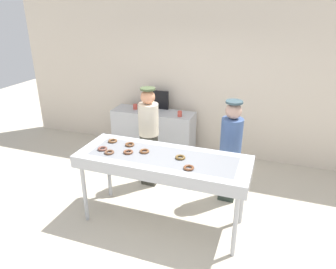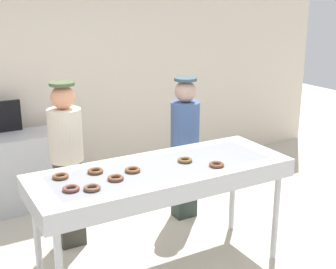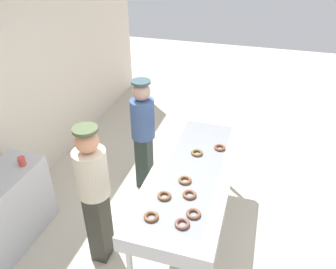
{
  "view_description": "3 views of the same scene",
  "coord_description": "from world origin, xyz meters",
  "px_view_note": "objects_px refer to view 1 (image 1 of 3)",
  "views": [
    {
      "loc": [
        1.26,
        -3.34,
        2.8
      ],
      "look_at": [
        -0.04,
        0.32,
        1.17
      ],
      "focal_mm": 33.51,
      "sensor_mm": 36.0,
      "label": 1
    },
    {
      "loc": [
        -1.71,
        -3.12,
        2.38
      ],
      "look_at": [
        0.19,
        0.25,
        1.2
      ],
      "focal_mm": 48.39,
      "sensor_mm": 36.0,
      "label": 2
    },
    {
      "loc": [
        -2.73,
        -0.55,
        3.09
      ],
      "look_at": [
        0.21,
        0.34,
        1.22
      ],
      "focal_mm": 35.4,
      "sensor_mm": 36.0,
      "label": 3
    }
  ],
  "objects_px": {
    "chocolate_donut_4": "(130,144)",
    "paper_cup_0": "(149,106)",
    "fryer_conveyor": "(163,162)",
    "chocolate_donut_0": "(128,152)",
    "worker_baker": "(231,147)",
    "chocolate_donut_7": "(180,157)",
    "prep_counter": "(153,133)",
    "paper_cup_3": "(141,105)",
    "chocolate_donut_1": "(144,151)",
    "menu_display": "(157,99)",
    "paper_cup_1": "(135,107)",
    "paper_cup_2": "(180,114)",
    "chocolate_donut_2": "(102,149)",
    "chocolate_donut_5": "(113,141)",
    "chocolate_donut_6": "(109,152)",
    "chocolate_donut_3": "(189,168)",
    "worker_assistant": "(149,133)"
  },
  "relations": [
    {
      "from": "chocolate_donut_4",
      "to": "paper_cup_0",
      "type": "relative_size",
      "value": 1.26
    },
    {
      "from": "fryer_conveyor",
      "to": "chocolate_donut_0",
      "type": "relative_size",
      "value": 17.32
    },
    {
      "from": "worker_baker",
      "to": "paper_cup_0",
      "type": "xyz_separation_m",
      "value": [
        -1.82,
        1.25,
        0.06
      ]
    },
    {
      "from": "chocolate_donut_7",
      "to": "worker_baker",
      "type": "xyz_separation_m",
      "value": [
        0.51,
        0.83,
        -0.14
      ]
    },
    {
      "from": "prep_counter",
      "to": "paper_cup_3",
      "type": "xyz_separation_m",
      "value": [
        -0.32,
        0.15,
        0.49
      ]
    },
    {
      "from": "chocolate_donut_7",
      "to": "paper_cup_0",
      "type": "height_order",
      "value": "chocolate_donut_7"
    },
    {
      "from": "chocolate_donut_1",
      "to": "chocolate_donut_7",
      "type": "bearing_deg",
      "value": -1.21
    },
    {
      "from": "chocolate_donut_4",
      "to": "paper_cup_3",
      "type": "bearing_deg",
      "value": 110.12
    },
    {
      "from": "paper_cup_0",
      "to": "paper_cup_3",
      "type": "height_order",
      "value": "same"
    },
    {
      "from": "prep_counter",
      "to": "chocolate_donut_0",
      "type": "bearing_deg",
      "value": -76.65
    },
    {
      "from": "menu_display",
      "to": "fryer_conveyor",
      "type": "bearing_deg",
      "value": -66.62
    },
    {
      "from": "paper_cup_1",
      "to": "chocolate_donut_0",
      "type": "bearing_deg",
      "value": -67.11
    },
    {
      "from": "chocolate_donut_7",
      "to": "paper_cup_0",
      "type": "xyz_separation_m",
      "value": [
        -1.31,
        2.08,
        -0.09
      ]
    },
    {
      "from": "worker_baker",
      "to": "paper_cup_2",
      "type": "distance_m",
      "value": 1.5
    },
    {
      "from": "chocolate_donut_1",
      "to": "menu_display",
      "type": "relative_size",
      "value": 0.27
    },
    {
      "from": "chocolate_donut_7",
      "to": "worker_baker",
      "type": "relative_size",
      "value": 0.08
    },
    {
      "from": "chocolate_donut_4",
      "to": "chocolate_donut_7",
      "type": "distance_m",
      "value": 0.78
    },
    {
      "from": "chocolate_donut_2",
      "to": "paper_cup_1",
      "type": "bearing_deg",
      "value": 103.45
    },
    {
      "from": "chocolate_donut_2",
      "to": "chocolate_donut_7",
      "type": "distance_m",
      "value": 1.06
    },
    {
      "from": "chocolate_donut_5",
      "to": "chocolate_donut_6",
      "type": "height_order",
      "value": "same"
    },
    {
      "from": "chocolate_donut_6",
      "to": "paper_cup_0",
      "type": "relative_size",
      "value": 1.26
    },
    {
      "from": "chocolate_donut_2",
      "to": "chocolate_donut_3",
      "type": "height_order",
      "value": "same"
    },
    {
      "from": "chocolate_donut_2",
      "to": "paper_cup_2",
      "type": "relative_size",
      "value": 1.26
    },
    {
      "from": "chocolate_donut_5",
      "to": "prep_counter",
      "type": "height_order",
      "value": "chocolate_donut_5"
    },
    {
      "from": "fryer_conveyor",
      "to": "chocolate_donut_5",
      "type": "bearing_deg",
      "value": 167.64
    },
    {
      "from": "chocolate_donut_5",
      "to": "paper_cup_3",
      "type": "xyz_separation_m",
      "value": [
        -0.44,
        1.94,
        -0.09
      ]
    },
    {
      "from": "chocolate_donut_2",
      "to": "chocolate_donut_4",
      "type": "distance_m",
      "value": 0.37
    },
    {
      "from": "chocolate_donut_2",
      "to": "chocolate_donut_5",
      "type": "height_order",
      "value": "same"
    },
    {
      "from": "chocolate_donut_3",
      "to": "chocolate_donut_5",
      "type": "distance_m",
      "value": 1.28
    },
    {
      "from": "chocolate_donut_0",
      "to": "chocolate_donut_1",
      "type": "relative_size",
      "value": 1.0
    },
    {
      "from": "menu_display",
      "to": "chocolate_donut_7",
      "type": "bearing_deg",
      "value": -61.54
    },
    {
      "from": "prep_counter",
      "to": "chocolate_donut_4",
      "type": "bearing_deg",
      "value": -77.64
    },
    {
      "from": "chocolate_donut_2",
      "to": "paper_cup_1",
      "type": "height_order",
      "value": "chocolate_donut_2"
    },
    {
      "from": "chocolate_donut_7",
      "to": "paper_cup_1",
      "type": "bearing_deg",
      "value": 128.27
    },
    {
      "from": "worker_assistant",
      "to": "paper_cup_2",
      "type": "distance_m",
      "value": 1.01
    },
    {
      "from": "chocolate_donut_6",
      "to": "menu_display",
      "type": "height_order",
      "value": "menu_display"
    },
    {
      "from": "chocolate_donut_1",
      "to": "chocolate_donut_3",
      "type": "height_order",
      "value": "same"
    },
    {
      "from": "worker_assistant",
      "to": "menu_display",
      "type": "relative_size",
      "value": 3.39
    },
    {
      "from": "chocolate_donut_6",
      "to": "menu_display",
      "type": "relative_size",
      "value": 0.27
    },
    {
      "from": "fryer_conveyor",
      "to": "paper_cup_0",
      "type": "relative_size",
      "value": 21.77
    },
    {
      "from": "worker_baker",
      "to": "paper_cup_2",
      "type": "relative_size",
      "value": 15.43
    },
    {
      "from": "paper_cup_0",
      "to": "paper_cup_3",
      "type": "xyz_separation_m",
      "value": [
        -0.18,
        0.03,
        0.0
      ]
    },
    {
      "from": "paper_cup_3",
      "to": "chocolate_donut_5",
      "type": "bearing_deg",
      "value": -77.2
    },
    {
      "from": "worker_baker",
      "to": "paper_cup_2",
      "type": "xyz_separation_m",
      "value": [
        -1.1,
        1.02,
        0.06
      ]
    },
    {
      "from": "chocolate_donut_6",
      "to": "paper_cup_1",
      "type": "height_order",
      "value": "chocolate_donut_6"
    },
    {
      "from": "paper_cup_1",
      "to": "worker_assistant",
      "type": "bearing_deg",
      "value": -55.72
    },
    {
      "from": "paper_cup_0",
      "to": "menu_display",
      "type": "xyz_separation_m",
      "value": [
        0.15,
        0.08,
        0.13
      ]
    },
    {
      "from": "prep_counter",
      "to": "paper_cup_0",
      "type": "bearing_deg",
      "value": 139.31
    },
    {
      "from": "paper_cup_2",
      "to": "menu_display",
      "type": "bearing_deg",
      "value": 151.72
    },
    {
      "from": "chocolate_donut_5",
      "to": "paper_cup_0",
      "type": "height_order",
      "value": "chocolate_donut_5"
    }
  ]
}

